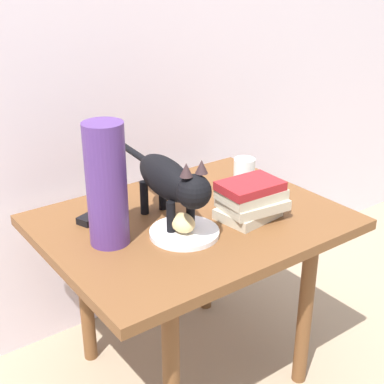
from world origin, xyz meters
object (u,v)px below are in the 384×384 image
(side_table, at_px, (192,239))
(bread_roll, at_px, (183,223))
(book_stack, at_px, (251,200))
(cat, at_px, (170,181))
(green_vase, at_px, (107,185))
(tv_remote, at_px, (100,213))
(candle_jar, at_px, (244,172))
(plate, at_px, (184,233))

(side_table, bearing_deg, bread_roll, -139.07)
(side_table, relative_size, book_stack, 4.33)
(cat, distance_m, green_vase, 0.19)
(bread_roll, relative_size, cat, 0.17)
(tv_remote, bearing_deg, candle_jar, -25.68)
(side_table, bearing_deg, cat, -177.35)
(plate, height_order, cat, cat)
(side_table, height_order, cat, cat)
(cat, height_order, candle_jar, cat)
(side_table, relative_size, candle_jar, 9.76)
(book_stack, relative_size, candle_jar, 2.25)
(plate, bearing_deg, tv_remote, 119.14)
(book_stack, bearing_deg, side_table, 144.06)
(bread_roll, distance_m, tv_remote, 0.27)
(plate, height_order, book_stack, book_stack)
(bread_roll, xyz_separation_m, green_vase, (-0.17, 0.09, 0.12))
(side_table, xyz_separation_m, plate, (-0.08, -0.07, 0.08))
(plate, xyz_separation_m, book_stack, (0.21, -0.03, 0.05))
(plate, distance_m, book_stack, 0.22)
(cat, relative_size, green_vase, 1.48)
(candle_jar, bearing_deg, bread_roll, -154.47)
(candle_jar, bearing_deg, side_table, -160.04)
(bread_roll, height_order, tv_remote, bread_roll)
(green_vase, relative_size, candle_jar, 3.81)
(bread_roll, bearing_deg, tv_remote, 117.73)
(side_table, xyz_separation_m, book_stack, (0.13, -0.10, 0.12))
(candle_jar, bearing_deg, book_stack, -127.43)
(cat, xyz_separation_m, green_vase, (-0.18, 0.02, 0.03))
(side_table, distance_m, plate, 0.13)
(bread_roll, height_order, candle_jar, candle_jar)
(book_stack, xyz_separation_m, tv_remote, (-0.34, 0.26, -0.05))
(side_table, xyz_separation_m, cat, (-0.07, -0.00, 0.20))
(bread_roll, distance_m, book_stack, 0.22)
(plate, xyz_separation_m, cat, (0.00, 0.07, 0.13))
(book_stack, distance_m, green_vase, 0.42)
(plate, height_order, green_vase, green_vase)
(cat, xyz_separation_m, candle_jar, (0.36, 0.11, -0.09))
(side_table, relative_size, bread_roll, 10.37)
(book_stack, height_order, green_vase, green_vase)
(side_table, bearing_deg, plate, -137.30)
(side_table, height_order, plate, plate)
(green_vase, bearing_deg, side_table, -2.60)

